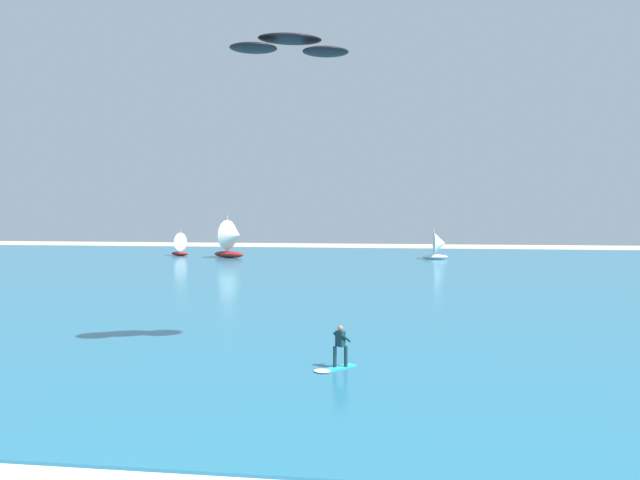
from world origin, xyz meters
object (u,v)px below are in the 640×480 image
kite (290,45)px  sailboat_mid_right (439,246)px  sailboat_anchored_offshore (177,244)px  sailboat_heeled_over (233,238)px  kitesurfer (337,353)px

kite → sailboat_mid_right: size_ratio=1.45×
sailboat_anchored_offshore → sailboat_heeled_over: sailboat_heeled_over is taller
kitesurfer → sailboat_anchored_offshore: (-28.21, 58.77, 0.98)m
kite → sailboat_anchored_offshore: size_ratio=1.55×
kitesurfer → kite: kite is taller
kitesurfer → sailboat_heeled_over: bearing=109.5°
kite → sailboat_heeled_over: 56.98m
sailboat_mid_right → kite: bearing=-98.7°
kitesurfer → sailboat_anchored_offshore: sailboat_anchored_offshore is taller
kite → sailboat_mid_right: kite is taller
sailboat_anchored_offshore → sailboat_heeled_over: 8.96m
sailboat_heeled_over → kitesurfer: bearing=-70.5°
kitesurfer → kite: bearing=131.6°
kitesurfer → sailboat_mid_right: bearing=84.0°
kitesurfer → sailboat_mid_right: sailboat_mid_right is taller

